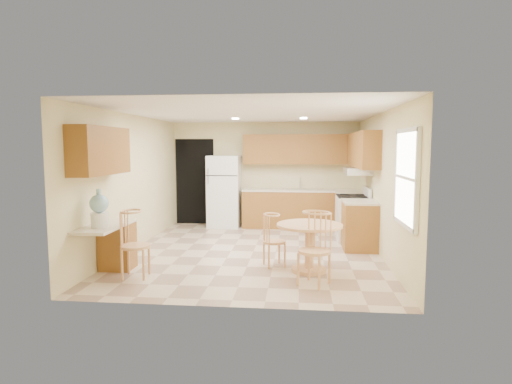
# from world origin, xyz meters

# --- Properties ---
(floor) EXTENTS (5.50, 5.50, 0.00)m
(floor) POSITION_xyz_m (0.00, 0.00, 0.00)
(floor) COLOR #CDB394
(floor) RESTS_ON ground
(ceiling) EXTENTS (4.50, 5.50, 0.02)m
(ceiling) POSITION_xyz_m (0.00, 0.00, 2.50)
(ceiling) COLOR white
(ceiling) RESTS_ON wall_back
(wall_back) EXTENTS (4.50, 0.02, 2.50)m
(wall_back) POSITION_xyz_m (0.00, 2.75, 1.25)
(wall_back) COLOR beige
(wall_back) RESTS_ON floor
(wall_front) EXTENTS (4.50, 0.02, 2.50)m
(wall_front) POSITION_xyz_m (0.00, -2.75, 1.25)
(wall_front) COLOR beige
(wall_front) RESTS_ON floor
(wall_left) EXTENTS (0.02, 5.50, 2.50)m
(wall_left) POSITION_xyz_m (-2.25, 0.00, 1.25)
(wall_left) COLOR beige
(wall_left) RESTS_ON floor
(wall_right) EXTENTS (0.02, 5.50, 2.50)m
(wall_right) POSITION_xyz_m (2.25, 0.00, 1.25)
(wall_right) COLOR beige
(wall_right) RESTS_ON floor
(doorway) EXTENTS (0.90, 0.02, 2.10)m
(doorway) POSITION_xyz_m (-1.75, 2.73, 1.05)
(doorway) COLOR black
(doorway) RESTS_ON floor
(base_cab_back) EXTENTS (2.75, 0.60, 0.87)m
(base_cab_back) POSITION_xyz_m (0.88, 2.45, 0.43)
(base_cab_back) COLOR #966026
(base_cab_back) RESTS_ON floor
(counter_back) EXTENTS (2.75, 0.63, 0.04)m
(counter_back) POSITION_xyz_m (0.88, 2.45, 0.89)
(counter_back) COLOR beige
(counter_back) RESTS_ON base_cab_back
(base_cab_right_a) EXTENTS (0.60, 0.59, 0.87)m
(base_cab_right_a) POSITION_xyz_m (1.95, 1.85, 0.43)
(base_cab_right_a) COLOR #966026
(base_cab_right_a) RESTS_ON floor
(counter_right_a) EXTENTS (0.63, 0.59, 0.04)m
(counter_right_a) POSITION_xyz_m (1.95, 1.85, 0.89)
(counter_right_a) COLOR beige
(counter_right_a) RESTS_ON base_cab_right_a
(base_cab_right_b) EXTENTS (0.60, 0.80, 0.87)m
(base_cab_right_b) POSITION_xyz_m (1.95, 0.40, 0.43)
(base_cab_right_b) COLOR #966026
(base_cab_right_b) RESTS_ON floor
(counter_right_b) EXTENTS (0.63, 0.80, 0.04)m
(counter_right_b) POSITION_xyz_m (1.95, 0.40, 0.89)
(counter_right_b) COLOR beige
(counter_right_b) RESTS_ON base_cab_right_b
(upper_cab_back) EXTENTS (2.75, 0.33, 0.70)m
(upper_cab_back) POSITION_xyz_m (0.88, 2.58, 1.85)
(upper_cab_back) COLOR #966026
(upper_cab_back) RESTS_ON wall_back
(upper_cab_right) EXTENTS (0.33, 2.42, 0.70)m
(upper_cab_right) POSITION_xyz_m (2.08, 1.21, 1.85)
(upper_cab_right) COLOR #966026
(upper_cab_right) RESTS_ON wall_right
(upper_cab_left) EXTENTS (0.33, 1.40, 0.70)m
(upper_cab_left) POSITION_xyz_m (-2.08, -1.60, 1.85)
(upper_cab_left) COLOR #966026
(upper_cab_left) RESTS_ON wall_left
(sink) EXTENTS (0.78, 0.44, 0.01)m
(sink) POSITION_xyz_m (0.85, 2.45, 0.91)
(sink) COLOR silver
(sink) RESTS_ON counter_back
(range_hood) EXTENTS (0.50, 0.76, 0.14)m
(range_hood) POSITION_xyz_m (2.00, 1.18, 1.42)
(range_hood) COLOR silver
(range_hood) RESTS_ON upper_cab_right
(desk_pedestal) EXTENTS (0.48, 0.42, 0.72)m
(desk_pedestal) POSITION_xyz_m (-2.00, -1.32, 0.36)
(desk_pedestal) COLOR #966026
(desk_pedestal) RESTS_ON floor
(desk_top) EXTENTS (0.50, 1.20, 0.04)m
(desk_top) POSITION_xyz_m (-2.00, -1.70, 0.75)
(desk_top) COLOR beige
(desk_top) RESTS_ON desk_pedestal
(window) EXTENTS (0.06, 1.12, 1.30)m
(window) POSITION_xyz_m (2.23, -1.85, 1.50)
(window) COLOR white
(window) RESTS_ON wall_right
(can_light_a) EXTENTS (0.14, 0.14, 0.02)m
(can_light_a) POSITION_xyz_m (-0.50, 1.20, 2.48)
(can_light_a) COLOR white
(can_light_a) RESTS_ON ceiling
(can_light_b) EXTENTS (0.14, 0.14, 0.02)m
(can_light_b) POSITION_xyz_m (0.90, 1.20, 2.48)
(can_light_b) COLOR white
(can_light_b) RESTS_ON ceiling
(refrigerator) EXTENTS (0.75, 0.73, 1.70)m
(refrigerator) POSITION_xyz_m (-0.95, 2.40, 0.85)
(refrigerator) COLOR white
(refrigerator) RESTS_ON floor
(stove) EXTENTS (0.65, 0.76, 1.09)m
(stove) POSITION_xyz_m (1.92, 1.18, 0.47)
(stove) COLOR white
(stove) RESTS_ON floor
(dining_table) EXTENTS (1.00, 1.00, 0.74)m
(dining_table) POSITION_xyz_m (0.98, -1.17, 0.48)
(dining_table) COLOR tan
(dining_table) RESTS_ON floor
(chair_table_a) EXTENTS (0.37, 0.48, 0.84)m
(chair_table_a) POSITION_xyz_m (0.43, -1.00, 0.51)
(chair_table_a) COLOR tan
(chair_table_a) RESTS_ON floor
(chair_table_b) EXTENTS (0.45, 0.51, 1.01)m
(chair_table_b) POSITION_xyz_m (1.03, -1.92, 0.61)
(chair_table_b) COLOR tan
(chair_table_b) RESTS_ON floor
(chair_desk) EXTENTS (0.43, 0.56, 0.98)m
(chair_desk) POSITION_xyz_m (-1.55, -1.81, 0.60)
(chair_desk) COLOR tan
(chair_desk) RESTS_ON floor
(water_crock) EXTENTS (0.26, 0.26, 0.54)m
(water_crock) POSITION_xyz_m (-2.00, -1.88, 1.02)
(water_crock) COLOR white
(water_crock) RESTS_ON desk_top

